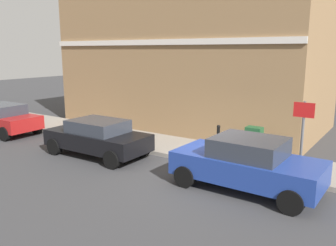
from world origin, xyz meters
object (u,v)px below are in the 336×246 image
object	(u,v)px
car_black	(98,137)
bollard_near_cabinet	(218,137)
car_red	(0,118)
car_blue	(247,163)
utility_cabinet	(254,144)
street_sign	(303,128)

from	to	relation	value
car_black	bollard_near_cabinet	xyz separation A→B (m)	(2.56, -3.71, -0.02)
car_black	bollard_near_cabinet	distance (m)	4.51
car_red	bollard_near_cabinet	distance (m)	10.59
bollard_near_cabinet	car_red	bearing A→B (deg)	103.94
car_blue	utility_cabinet	distance (m)	2.50
utility_cabinet	bollard_near_cabinet	size ratio (longest dim) A/B	1.11
car_red	street_sign	world-z (taller)	street_sign
car_blue	car_red	distance (m)	12.42
bollard_near_cabinet	street_sign	distance (m)	3.51
car_black	bollard_near_cabinet	bearing A→B (deg)	-146.32
utility_cabinet	street_sign	size ratio (longest dim) A/B	0.50
car_blue	street_sign	xyz separation A→B (m)	(1.50, -1.08, 0.88)
car_blue	utility_cabinet	bearing A→B (deg)	-72.34
bollard_near_cabinet	car_blue	bearing A→B (deg)	-139.38
car_black	bollard_near_cabinet	world-z (taller)	car_black
car_blue	bollard_near_cabinet	world-z (taller)	car_blue
utility_cabinet	bollard_near_cabinet	bearing A→B (deg)	85.96
car_blue	street_sign	world-z (taller)	street_sign
car_blue	utility_cabinet	xyz separation A→B (m)	(2.40, 0.72, -0.10)
car_blue	car_red	world-z (taller)	car_blue
car_blue	street_sign	size ratio (longest dim) A/B	1.81
car_red	street_sign	distance (m)	13.62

